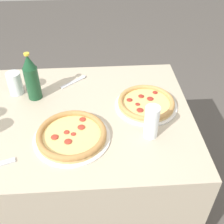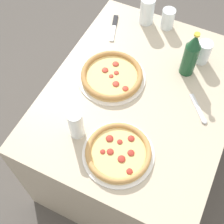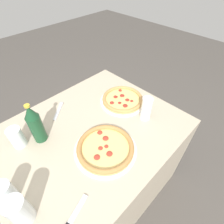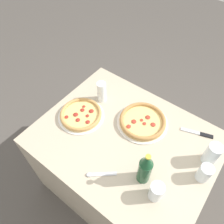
# 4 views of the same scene
# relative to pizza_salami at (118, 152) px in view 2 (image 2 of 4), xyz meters

# --- Properties ---
(ground_plane) EXTENTS (8.00, 8.00, 0.00)m
(ground_plane) POSITION_rel_pizza_salami_xyz_m (0.34, 0.04, -0.76)
(ground_plane) COLOR #4C4742
(table) EXTENTS (1.11, 0.88, 0.74)m
(table) POSITION_rel_pizza_salami_xyz_m (0.34, 0.04, -0.39)
(table) COLOR #B7A88E
(table) RESTS_ON ground_plane
(pizza_salami) EXTENTS (0.31, 0.31, 0.04)m
(pizza_salami) POSITION_rel_pizza_salami_xyz_m (0.00, 0.00, 0.00)
(pizza_salami) COLOR white
(pizza_salami) RESTS_ON table
(pizza_veggie) EXTENTS (0.34, 0.34, 0.04)m
(pizza_veggie) POSITION_rel_pizza_salami_xyz_m (0.36, 0.20, 0.00)
(pizza_veggie) COLOR silver
(pizza_veggie) RESTS_ON table
(glass_water) EXTENTS (0.06, 0.06, 0.16)m
(glass_water) POSITION_rel_pizza_salami_xyz_m (0.02, 0.21, 0.05)
(glass_water) COLOR white
(glass_water) RESTS_ON table
(glass_iced_tea) EXTENTS (0.07, 0.07, 0.11)m
(glass_iced_tea) POSITION_rel_pizza_salami_xyz_m (0.82, 0.09, 0.04)
(glass_iced_tea) COLOR white
(glass_iced_tea) RESTS_ON table
(glass_orange_juice) EXTENTS (0.07, 0.07, 0.12)m
(glass_orange_juice) POSITION_rel_pizza_salami_xyz_m (0.67, -0.16, 0.04)
(glass_orange_juice) COLOR white
(glass_orange_juice) RESTS_ON table
(glass_mango_juice) EXTENTS (0.08, 0.08, 0.15)m
(glass_mango_juice) POSITION_rel_pizza_salami_xyz_m (0.81, 0.21, 0.05)
(glass_mango_juice) COLOR white
(glass_mango_juice) RESTS_ON table
(beer_bottle) EXTENTS (0.07, 0.07, 0.25)m
(beer_bottle) POSITION_rel_pizza_salami_xyz_m (0.56, -0.11, 0.10)
(beer_bottle) COLOR #194728
(beer_bottle) RESTS_ON table
(knife) EXTENTS (0.20, 0.09, 0.01)m
(knife) POSITION_rel_pizza_salami_xyz_m (0.69, 0.35, -0.02)
(knife) COLOR black
(knife) RESTS_ON table
(spoon) EXTENTS (0.15, 0.13, 0.01)m
(spoon) POSITION_rel_pizza_salami_xyz_m (0.36, -0.25, -0.01)
(spoon) COLOR silver
(spoon) RESTS_ON table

